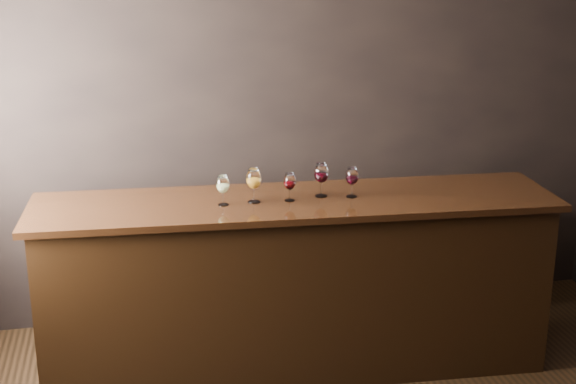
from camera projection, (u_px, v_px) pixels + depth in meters
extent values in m
cube|color=black|center=(281.00, 131.00, 5.85)|extent=(5.00, 0.02, 2.80)
cube|color=black|center=(296.00, 287.00, 5.22)|extent=(3.24, 0.87, 1.12)
cube|color=black|center=(296.00, 202.00, 5.05)|extent=(3.36, 0.95, 0.04)
cube|color=black|center=(364.00, 263.00, 6.06)|extent=(2.22, 0.40, 0.80)
cylinder|color=white|center=(223.00, 205.00, 4.93)|extent=(0.07, 0.07, 0.00)
cylinder|color=white|center=(223.00, 199.00, 4.92)|extent=(0.01, 0.01, 0.07)
ellipsoid|color=white|center=(223.00, 184.00, 4.90)|extent=(0.08, 0.08, 0.11)
cylinder|color=white|center=(223.00, 176.00, 4.88)|extent=(0.06, 0.06, 0.01)
ellipsoid|color=#C5C472|center=(223.00, 187.00, 4.90)|extent=(0.06, 0.06, 0.05)
cylinder|color=white|center=(254.00, 202.00, 4.99)|extent=(0.08, 0.08, 0.00)
cylinder|color=white|center=(254.00, 195.00, 4.98)|extent=(0.01, 0.01, 0.08)
ellipsoid|color=white|center=(254.00, 179.00, 4.94)|extent=(0.09, 0.09, 0.13)
cylinder|color=white|center=(254.00, 169.00, 4.93)|extent=(0.07, 0.07, 0.01)
ellipsoid|color=orange|center=(254.00, 182.00, 4.95)|extent=(0.07, 0.07, 0.06)
cylinder|color=white|center=(290.00, 200.00, 5.02)|extent=(0.06, 0.06, 0.00)
cylinder|color=white|center=(290.00, 195.00, 5.01)|extent=(0.01, 0.01, 0.07)
ellipsoid|color=white|center=(290.00, 181.00, 4.98)|extent=(0.08, 0.08, 0.11)
cylinder|color=white|center=(290.00, 174.00, 4.97)|extent=(0.06, 0.06, 0.01)
ellipsoid|color=black|center=(290.00, 184.00, 4.99)|extent=(0.06, 0.06, 0.05)
cylinder|color=white|center=(321.00, 196.00, 5.11)|extent=(0.08, 0.08, 0.00)
cylinder|color=white|center=(321.00, 189.00, 5.09)|extent=(0.01, 0.01, 0.08)
ellipsoid|color=white|center=(321.00, 173.00, 5.06)|extent=(0.09, 0.09, 0.13)
cylinder|color=white|center=(321.00, 164.00, 5.04)|extent=(0.07, 0.07, 0.01)
ellipsoid|color=black|center=(321.00, 176.00, 5.07)|extent=(0.07, 0.07, 0.06)
cylinder|color=white|center=(352.00, 196.00, 5.10)|extent=(0.07, 0.07, 0.00)
cylinder|color=white|center=(352.00, 190.00, 5.08)|extent=(0.01, 0.01, 0.07)
ellipsoid|color=white|center=(352.00, 176.00, 5.06)|extent=(0.08, 0.08, 0.12)
cylinder|color=white|center=(352.00, 168.00, 5.04)|extent=(0.06, 0.06, 0.01)
ellipsoid|color=black|center=(352.00, 179.00, 5.06)|extent=(0.07, 0.07, 0.05)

